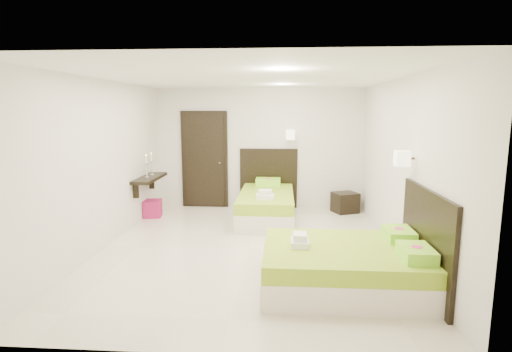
# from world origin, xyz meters

# --- Properties ---
(floor) EXTENTS (5.50, 5.50, 0.00)m
(floor) POSITION_xyz_m (0.00, 0.00, 0.00)
(floor) COLOR beige
(floor) RESTS_ON ground
(bed_single) EXTENTS (1.25, 2.09, 1.72)m
(bed_single) POSITION_xyz_m (0.21, 1.79, 0.31)
(bed_single) COLOR beige
(bed_single) RESTS_ON ground
(bed_double) EXTENTS (1.95, 1.66, 1.61)m
(bed_double) POSITION_xyz_m (1.36, -1.27, 0.29)
(bed_double) COLOR beige
(bed_double) RESTS_ON ground
(nightstand) EXTENTS (0.60, 0.57, 0.42)m
(nightstand) POSITION_xyz_m (1.84, 2.39, 0.21)
(nightstand) COLOR black
(nightstand) RESTS_ON ground
(ottoman) EXTENTS (0.39, 0.39, 0.34)m
(ottoman) POSITION_xyz_m (-2.09, 1.75, 0.17)
(ottoman) COLOR #911347
(ottoman) RESTS_ON ground
(door) EXTENTS (1.02, 0.15, 2.14)m
(door) POSITION_xyz_m (-1.20, 2.70, 1.05)
(door) COLOR black
(door) RESTS_ON ground
(console_shelf) EXTENTS (0.35, 1.20, 0.78)m
(console_shelf) POSITION_xyz_m (-2.08, 1.60, 0.82)
(console_shelf) COLOR black
(console_shelf) RESTS_ON ground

